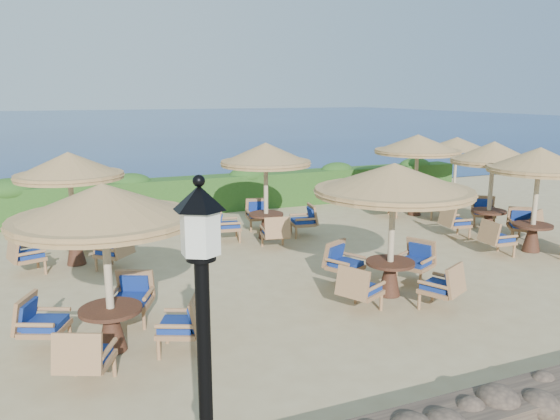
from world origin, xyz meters
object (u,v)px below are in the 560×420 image
Objects in this scene: cafe_set_6 at (492,173)px; cafe_set_1 at (393,202)px; cafe_set_0 at (106,238)px; extra_parasol at (457,144)px; lamp_post at (206,408)px; cafe_set_3 at (71,188)px; cafe_set_5 at (417,158)px; cafe_set_2 at (537,180)px; cafe_set_4 at (266,177)px.

cafe_set_1 is at bearing -150.74° from cafe_set_6.
extra_parasol is at bearing 29.98° from cafe_set_0.
lamp_post is 1.16× the size of cafe_set_0.
cafe_set_3 is 0.98× the size of cafe_set_6.
cafe_set_0 is 12.04m from cafe_set_5.
extra_parasol is at bearing 10.89° from cafe_set_3.
cafe_set_0 and cafe_set_5 have the same top height.
extra_parasol is 0.78× the size of cafe_set_1.
cafe_set_2 is at bearing 31.14° from lamp_post.
extra_parasol is 14.90m from cafe_set_0.
cafe_set_3 is at bearing -174.48° from cafe_set_4.
cafe_set_1 is 1.09× the size of cafe_set_5.
cafe_set_2 is 0.98× the size of cafe_set_5.
cafe_set_0 and cafe_set_2 have the same top height.
cafe_set_2 is (-2.46, -5.88, -0.34)m from extra_parasol.
cafe_set_4 is (-0.66, 5.04, -0.16)m from cafe_set_1.
lamp_post is at bearing -86.33° from cafe_set_3.
cafe_set_4 is at bearing 146.46° from cafe_set_2.
cafe_set_2 and cafe_set_5 have the same top height.
cafe_set_4 is at bearing -171.19° from cafe_set_5.
cafe_set_1 and cafe_set_6 have the same top height.
cafe_set_0 is 1.03× the size of cafe_set_2.
extra_parasol is 13.45m from cafe_set_3.
cafe_set_2 reaches higher than extra_parasol.
extra_parasol is at bearing 43.20° from cafe_set_1.
cafe_set_5 is at bearing 91.81° from cafe_set_2.
cafe_set_2 is at bearing -112.75° from extra_parasol.
cafe_set_1 is (5.04, 4.90, 0.34)m from lamp_post.
cafe_set_4 is at bearing 66.23° from lamp_post.
cafe_set_2 and cafe_set_6 have the same top height.
lamp_post is 17.41m from extra_parasol.
lamp_post is 9.48m from cafe_set_3.
cafe_set_2 is 1.00× the size of cafe_set_6.
cafe_set_6 is at bearing -82.89° from cafe_set_5.
cafe_set_0 is at bearing -171.46° from cafe_set_2.
cafe_set_5 is at bearing 47.26° from lamp_post.
cafe_set_4 is at bearing 48.99° from cafe_set_0.
cafe_set_2 is 1.02× the size of cafe_set_3.
cafe_set_2 is at bearing -88.19° from cafe_set_5.
cafe_set_2 is (5.09, 1.22, -0.06)m from cafe_set_1.
cafe_set_0 is 11.16m from cafe_set_6.
cafe_set_0 is 10.55m from cafe_set_2.
cafe_set_1 is at bearing -166.52° from cafe_set_2.
lamp_post is at bearing -148.86° from cafe_set_2.
lamp_post is 13.01m from cafe_set_6.
cafe_set_5 is (10.29, 6.25, 0.09)m from cafe_set_0.
lamp_post is 1.20× the size of cafe_set_6.
cafe_set_3 is at bearing 93.55° from cafe_set_0.
lamp_post is at bearing -86.21° from cafe_set_0.
extra_parasol is 0.89× the size of cafe_set_3.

